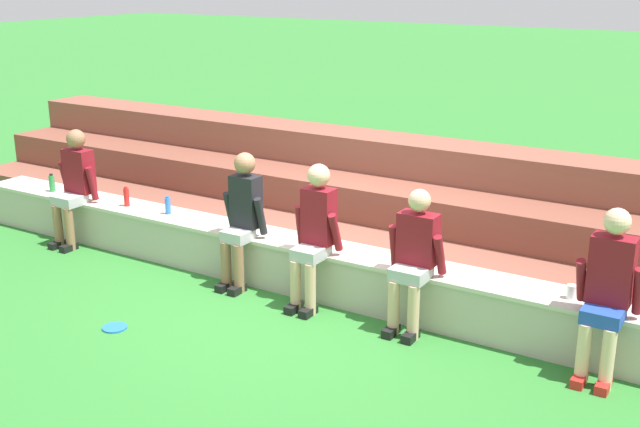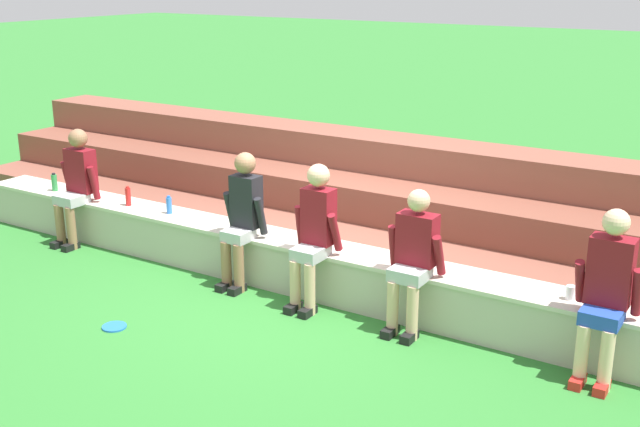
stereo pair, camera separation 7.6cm
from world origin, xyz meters
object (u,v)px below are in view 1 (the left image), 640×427
at_px(person_far_right, 608,289).
at_px(plastic_cup_middle, 571,292).
at_px(person_far_left, 74,183).
at_px(water_bottle_mid_right, 52,183).
at_px(person_center, 314,232).
at_px(person_right_of_center, 414,256).
at_px(person_left_of_center, 242,216).
at_px(frisbee, 115,328).
at_px(water_bottle_mid_left, 126,197).
at_px(water_bottle_center_gap, 168,206).

bearing_deg(person_far_right, plastic_cup_middle, 143.64).
height_order(person_far_left, water_bottle_mid_right, person_far_left).
relative_size(person_center, plastic_cup_middle, 11.67).
relative_size(person_far_left, person_right_of_center, 1.05).
bearing_deg(water_bottle_mid_right, person_left_of_center, -3.19).
bearing_deg(person_left_of_center, frisbee, -104.40).
xyz_separation_m(water_bottle_mid_left, plastic_cup_middle, (5.29, 0.01, -0.05)).
bearing_deg(person_far_left, plastic_cup_middle, 2.04).
xyz_separation_m(person_far_left, water_bottle_mid_right, (-0.62, 0.17, -0.13)).
relative_size(person_far_right, water_bottle_mid_left, 6.03).
xyz_separation_m(water_bottle_mid_right, frisbee, (2.79, -1.70, -0.64)).
height_order(person_right_of_center, water_bottle_mid_right, person_right_of_center).
distance_m(person_far_right, water_bottle_mid_left, 5.64).
distance_m(person_right_of_center, plastic_cup_middle, 1.41).
bearing_deg(person_right_of_center, person_left_of_center, 178.86).
height_order(water_bottle_mid_right, plastic_cup_middle, water_bottle_mid_right).
distance_m(person_right_of_center, person_far_right, 1.72).
relative_size(person_right_of_center, frisbee, 5.87).
bearing_deg(person_far_left, person_center, -0.89).
bearing_deg(plastic_cup_middle, person_center, -173.85).
bearing_deg(plastic_cup_middle, person_far_left, -177.96).
relative_size(person_left_of_center, person_far_right, 1.00).
height_order(person_left_of_center, plastic_cup_middle, person_left_of_center).
distance_m(water_bottle_mid_left, frisbee, 2.38).
relative_size(person_far_right, plastic_cup_middle, 11.65).
xyz_separation_m(water_bottle_mid_left, water_bottle_center_gap, (0.64, 0.02, -0.01)).
bearing_deg(person_far_left, person_right_of_center, -0.55).
distance_m(person_center, water_bottle_mid_left, 2.84).
distance_m(person_center, water_bottle_center_gap, 2.21).
relative_size(person_far_left, frisbee, 6.15).
distance_m(person_far_left, frisbee, 2.75).
height_order(person_left_of_center, person_far_right, person_far_right).
bearing_deg(frisbee, person_far_right, 19.81).
bearing_deg(water_bottle_mid_right, frisbee, -31.33).
xyz_separation_m(person_left_of_center, frisbee, (-0.39, -1.52, -0.78)).
bearing_deg(frisbee, water_bottle_center_gap, 116.28).
bearing_deg(frisbee, plastic_cup_middle, 24.60).
bearing_deg(person_center, water_bottle_mid_right, 176.83).
bearing_deg(water_bottle_mid_right, person_far_right, -1.75).
height_order(person_center, water_bottle_mid_left, person_center).
bearing_deg(water_bottle_mid_right, person_right_of_center, -2.39).
bearing_deg(person_far_left, water_bottle_mid_right, 164.46).
bearing_deg(person_left_of_center, water_bottle_mid_right, 176.81).
distance_m(person_center, person_far_right, 2.80).
height_order(person_center, water_bottle_center_gap, person_center).
height_order(person_center, water_bottle_mid_right, person_center).
bearing_deg(person_right_of_center, person_far_right, 0.21).
bearing_deg(frisbee, person_far_left, 144.85).
bearing_deg(person_far_left, person_far_right, -0.34).
bearing_deg(frisbee, person_right_of_center, 31.62).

